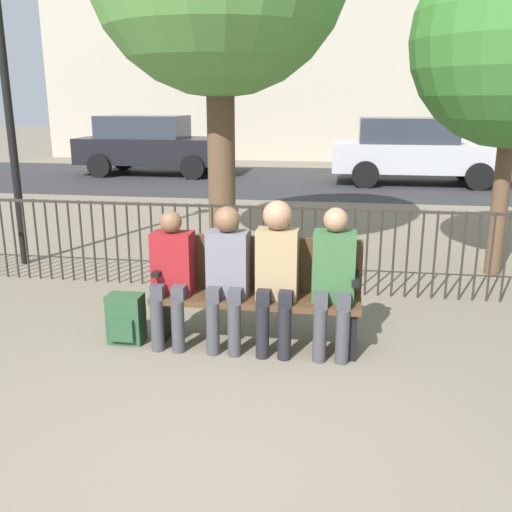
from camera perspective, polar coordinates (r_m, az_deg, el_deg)
ground_plane at (r=3.51m, az=-4.68°, el=-20.38°), size 80.00×80.00×0.00m
park_bench at (r=4.87m, az=0.15°, el=-3.22°), size 1.75×0.45×0.92m
seated_person_0 at (r=4.86m, az=-8.43°, el=-1.57°), size 0.34×0.39×1.16m
seated_person_1 at (r=4.73m, az=-2.91°, el=-1.43°), size 0.34×0.39×1.21m
seated_person_2 at (r=4.66m, az=2.07°, el=-1.14°), size 0.34×0.39×1.27m
seated_person_3 at (r=4.64m, az=7.77°, el=-1.89°), size 0.34×0.39×1.23m
backpack at (r=5.09m, az=-12.90°, el=-6.18°), size 0.30×0.23×0.43m
fence_railing at (r=6.19m, az=1.99°, el=1.46°), size 9.01×0.03×0.95m
lamp_post at (r=7.73m, az=-24.06°, el=18.19°), size 0.28×0.28×3.97m
street_surface at (r=14.92m, az=6.22°, el=7.42°), size 24.00×6.00×0.01m
parked_car_0 at (r=14.88m, az=15.63°, el=10.18°), size 4.20×1.94×1.62m
parked_car_1 at (r=16.48m, az=-10.37°, el=10.95°), size 4.20×1.94×1.62m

